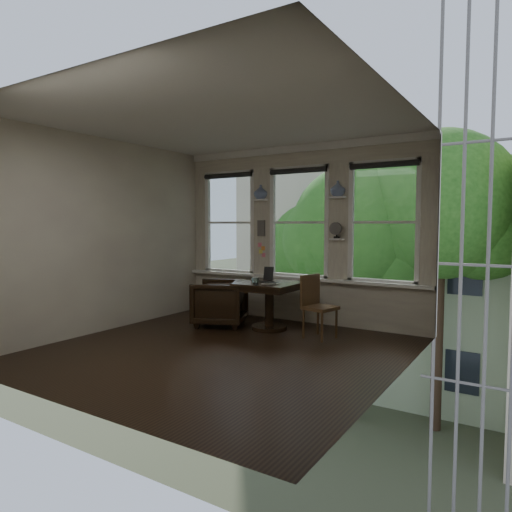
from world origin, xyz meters
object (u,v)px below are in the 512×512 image
Objects in this scene: table at (269,306)px; laptop at (268,283)px; mug at (256,280)px; armchair_left at (220,303)px; side_chair_right at (320,307)px.

laptop is (0.06, -0.15, 0.39)m from table.
mug is (-0.26, 0.08, 0.03)m from laptop.
armchair_left is 9.23× the size of mug.
table is at bearing 109.35° from laptop.
mug reaches higher than table.
laptop is at bearing 107.81° from side_chair_right.
laptop is (-0.86, -0.06, 0.30)m from side_chair_right.
table is 10.04× the size of mug.
armchair_left is at bearing -169.21° from mug.
armchair_left is 0.98m from laptop.
mug is (-1.12, 0.02, 0.33)m from side_chair_right.
table is 1.09× the size of armchair_left.
side_chair_right is 1.17m from mug.
side_chair_right is 2.63× the size of laptop.
armchair_left is at bearing -166.75° from table.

